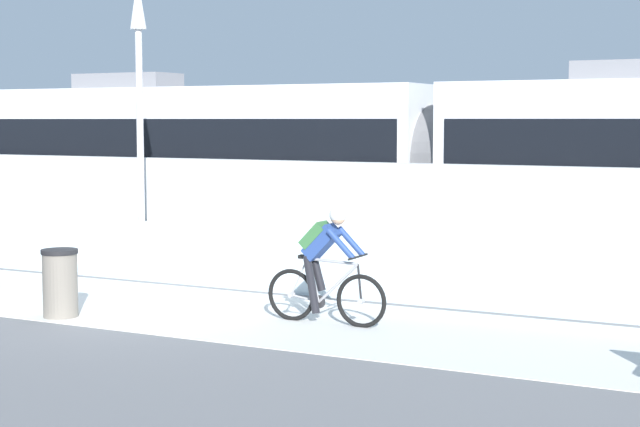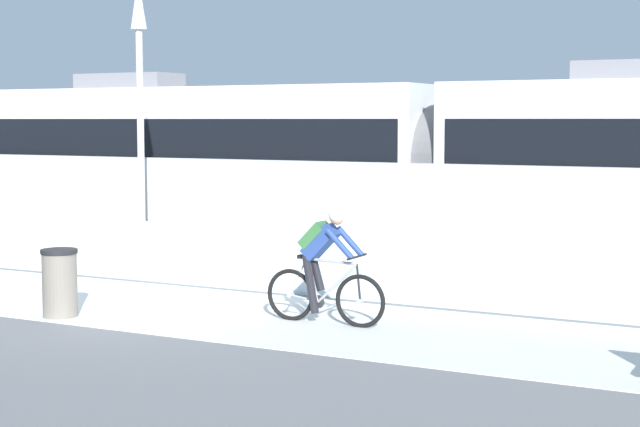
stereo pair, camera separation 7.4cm
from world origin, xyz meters
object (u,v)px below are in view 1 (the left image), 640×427
object	(u,v)px
lamp_post_antenna	(139,88)
trash_bin	(60,283)
tram	(442,163)
cyclist_on_bike	(325,266)

from	to	relation	value
lamp_post_antenna	trash_bin	xyz separation A→B (m)	(1.15, -3.40, -2.81)
tram	trash_bin	distance (m)	8.65
cyclist_on_bike	trash_bin	size ratio (longest dim) A/B	1.84
tram	lamp_post_antenna	world-z (taller)	lamp_post_antenna
cyclist_on_bike	lamp_post_antenna	bearing A→B (deg)	155.17
cyclist_on_bike	lamp_post_antenna	size ratio (longest dim) A/B	0.34
tram	trash_bin	world-z (taller)	tram
cyclist_on_bike	trash_bin	distance (m)	3.73
tram	cyclist_on_bike	world-z (taller)	tram
cyclist_on_bike	lamp_post_antenna	distance (m)	5.70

